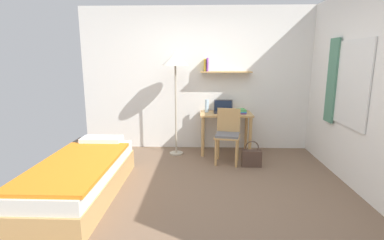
{
  "coord_description": "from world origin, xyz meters",
  "views": [
    {
      "loc": [
        0.03,
        -3.38,
        1.67
      ],
      "look_at": [
        -0.11,
        0.51,
        0.85
      ],
      "focal_mm": 27.09,
      "sensor_mm": 36.0,
      "label": 1
    }
  ],
  "objects_px": {
    "desk": "(226,121)",
    "bed": "(81,177)",
    "laptop": "(223,109)",
    "standing_lamp": "(175,64)",
    "water_bottle": "(207,106)",
    "desk_chair": "(228,133)",
    "handbag": "(252,158)",
    "book_stack": "(241,111)"
  },
  "relations": [
    {
      "from": "desk",
      "to": "bed",
      "type": "bearing_deg",
      "value": -136.99
    },
    {
      "from": "laptop",
      "to": "standing_lamp",
      "type": "bearing_deg",
      "value": -168.62
    },
    {
      "from": "bed",
      "to": "water_bottle",
      "type": "bearing_deg",
      "value": 49.74
    },
    {
      "from": "desk",
      "to": "water_bottle",
      "type": "xyz_separation_m",
      "value": [
        -0.34,
        0.07,
        0.27
      ]
    },
    {
      "from": "bed",
      "to": "desk_chair",
      "type": "relative_size",
      "value": 2.3
    },
    {
      "from": "handbag",
      "to": "book_stack",
      "type": "bearing_deg",
      "value": 98.02
    },
    {
      "from": "desk",
      "to": "desk_chair",
      "type": "height_order",
      "value": "desk_chair"
    },
    {
      "from": "standing_lamp",
      "to": "water_bottle",
      "type": "bearing_deg",
      "value": 18.75
    },
    {
      "from": "water_bottle",
      "to": "book_stack",
      "type": "distance_m",
      "value": 0.62
    },
    {
      "from": "laptop",
      "to": "water_bottle",
      "type": "height_order",
      "value": "water_bottle"
    },
    {
      "from": "standing_lamp",
      "to": "laptop",
      "type": "bearing_deg",
      "value": 11.38
    },
    {
      "from": "bed",
      "to": "standing_lamp",
      "type": "bearing_deg",
      "value": 58.42
    },
    {
      "from": "laptop",
      "to": "water_bottle",
      "type": "distance_m",
      "value": 0.3
    },
    {
      "from": "handbag",
      "to": "laptop",
      "type": "bearing_deg",
      "value": 118.54
    },
    {
      "from": "desk",
      "to": "laptop",
      "type": "height_order",
      "value": "laptop"
    },
    {
      "from": "water_bottle",
      "to": "desk_chair",
      "type": "bearing_deg",
      "value": -59.78
    },
    {
      "from": "standing_lamp",
      "to": "handbag",
      "type": "xyz_separation_m",
      "value": [
        1.25,
        -0.58,
        -1.45
      ]
    },
    {
      "from": "desk",
      "to": "water_bottle",
      "type": "bearing_deg",
      "value": 167.91
    },
    {
      "from": "laptop",
      "to": "book_stack",
      "type": "height_order",
      "value": "laptop"
    },
    {
      "from": "standing_lamp",
      "to": "water_bottle",
      "type": "xyz_separation_m",
      "value": [
        0.54,
        0.18,
        -0.75
      ]
    },
    {
      "from": "desk",
      "to": "book_stack",
      "type": "height_order",
      "value": "book_stack"
    },
    {
      "from": "book_stack",
      "to": "desk_chair",
      "type": "bearing_deg",
      "value": -120.04
    },
    {
      "from": "desk_chair",
      "to": "book_stack",
      "type": "xyz_separation_m",
      "value": [
        0.27,
        0.48,
        0.28
      ]
    },
    {
      "from": "desk",
      "to": "desk_chair",
      "type": "xyz_separation_m",
      "value": [
        -0.0,
        -0.5,
        -0.09
      ]
    },
    {
      "from": "bed",
      "to": "desk",
      "type": "xyz_separation_m",
      "value": [
        1.91,
        1.78,
        0.34
      ]
    },
    {
      "from": "desk_chair",
      "to": "laptop",
      "type": "relative_size",
      "value": 2.57
    },
    {
      "from": "bed",
      "to": "water_bottle",
      "type": "distance_m",
      "value": 2.5
    },
    {
      "from": "water_bottle",
      "to": "book_stack",
      "type": "xyz_separation_m",
      "value": [
        0.61,
        -0.1,
        -0.08
      ]
    },
    {
      "from": "standing_lamp",
      "to": "handbag",
      "type": "relative_size",
      "value": 4.27
    },
    {
      "from": "bed",
      "to": "handbag",
      "type": "distance_m",
      "value": 2.52
    },
    {
      "from": "desk_chair",
      "to": "handbag",
      "type": "height_order",
      "value": "desk_chair"
    },
    {
      "from": "desk",
      "to": "handbag",
      "type": "distance_m",
      "value": 0.9
    },
    {
      "from": "laptop",
      "to": "handbag",
      "type": "distance_m",
      "value": 1.07
    },
    {
      "from": "standing_lamp",
      "to": "laptop",
      "type": "height_order",
      "value": "standing_lamp"
    },
    {
      "from": "book_stack",
      "to": "handbag",
      "type": "bearing_deg",
      "value": -81.98
    },
    {
      "from": "laptop",
      "to": "bed",
      "type": "bearing_deg",
      "value": -135.42
    },
    {
      "from": "book_stack",
      "to": "water_bottle",
      "type": "bearing_deg",
      "value": 170.7
    },
    {
      "from": "bed",
      "to": "desk_chair",
      "type": "distance_m",
      "value": 2.31
    },
    {
      "from": "bed",
      "to": "laptop",
      "type": "distance_m",
      "value": 2.67
    },
    {
      "from": "desk",
      "to": "standing_lamp",
      "type": "bearing_deg",
      "value": -172.79
    },
    {
      "from": "desk",
      "to": "handbag",
      "type": "relative_size",
      "value": 2.18
    },
    {
      "from": "laptop",
      "to": "book_stack",
      "type": "distance_m",
      "value": 0.33
    }
  ]
}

